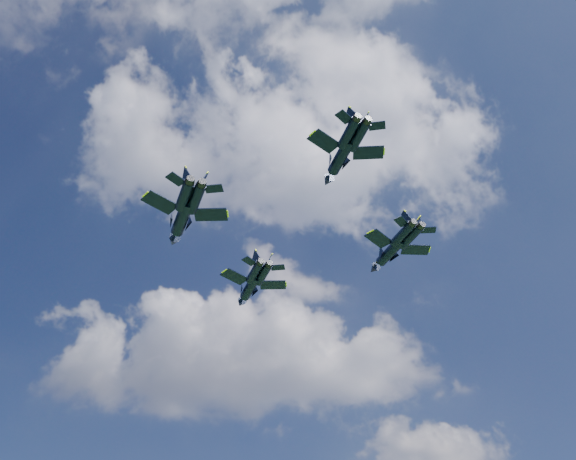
# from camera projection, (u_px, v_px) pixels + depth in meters

# --- Properties ---
(jet_lead) EXTENTS (11.24, 15.39, 3.68)m
(jet_lead) POSITION_uv_depth(u_px,v_px,m) (250.00, 288.00, 112.18)
(jet_lead) COLOR black
(jet_left) EXTENTS (11.87, 16.28, 3.89)m
(jet_left) POSITION_uv_depth(u_px,v_px,m) (182.00, 219.00, 92.73)
(jet_left) COLOR black
(jet_right) EXTENTS (11.13, 14.98, 3.63)m
(jet_right) POSITION_uv_depth(u_px,v_px,m) (389.00, 252.00, 103.96)
(jet_right) COLOR black
(jet_slot) EXTENTS (10.31, 14.24, 3.39)m
(jet_slot) POSITION_uv_depth(u_px,v_px,m) (340.00, 158.00, 87.05)
(jet_slot) COLOR black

